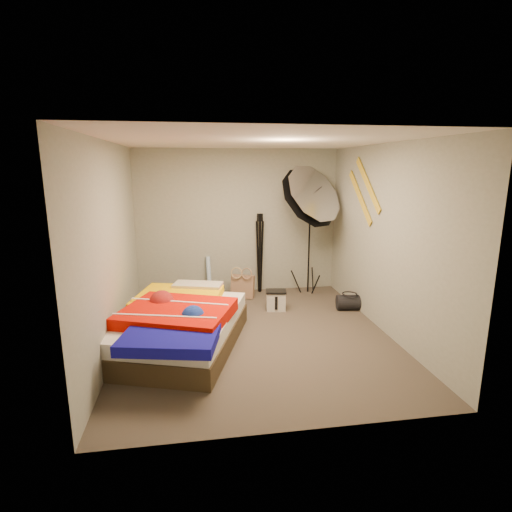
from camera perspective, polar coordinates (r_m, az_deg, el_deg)
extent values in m
plane|color=#4B4236|center=(5.43, -0.07, -11.27)|extent=(4.00, 4.00, 0.00)
plane|color=silver|center=(4.97, -0.07, 16.11)|extent=(4.00, 4.00, 0.00)
plane|color=#989C8C|center=(7.01, -2.59, 4.86)|extent=(3.50, 0.00, 3.50)
plane|color=#989C8C|center=(3.15, 5.54, -5.03)|extent=(3.50, 0.00, 3.50)
plane|color=#989C8C|center=(5.09, -19.93, 1.12)|extent=(0.00, 4.00, 4.00)
plane|color=#989C8C|center=(5.59, 17.97, 2.24)|extent=(0.00, 4.00, 4.00)
cube|color=#9A775B|center=(6.85, -1.91, -4.35)|extent=(0.43, 0.31, 0.41)
cylinder|color=#63A3E2|center=(7.06, -6.75, -2.78)|extent=(0.11, 0.20, 0.67)
cube|color=beige|center=(6.29, 2.86, -6.43)|extent=(0.32, 0.25, 0.29)
cylinder|color=black|center=(6.47, 13.16, -6.46)|extent=(0.42, 0.29, 0.24)
cube|color=gold|center=(6.04, 15.69, 9.82)|extent=(0.02, 0.91, 0.78)
cube|color=gold|center=(6.28, 14.64, 8.14)|extent=(0.02, 0.91, 0.78)
cube|color=#41321F|center=(5.17, -10.95, -11.23)|extent=(1.90, 2.28, 0.25)
cube|color=silver|center=(5.09, -11.05, -9.02)|extent=(1.85, 2.23, 0.18)
cube|color=#FFC800|center=(5.48, -10.97, -6.01)|extent=(1.27, 1.17, 0.14)
cube|color=red|center=(4.90, -11.18, -8.09)|extent=(1.52, 1.41, 0.16)
cube|color=#1210A1|center=(4.35, -12.02, -11.26)|extent=(1.12, 0.97, 0.12)
cube|color=#D7979A|center=(5.78, -8.30, -4.54)|extent=(0.74, 0.49, 0.14)
cylinder|color=black|center=(7.06, 7.60, 1.92)|extent=(0.04, 0.04, 1.80)
cube|color=black|center=(6.95, 7.81, 8.76)|extent=(0.09, 0.09, 0.11)
cone|color=silver|center=(6.72, 7.50, 8.16)|extent=(1.12, 1.26, 1.32)
cylinder|color=black|center=(7.05, 0.55, -0.15)|extent=(0.06, 0.06, 1.27)
cube|color=black|center=(6.92, 0.57, 5.53)|extent=(0.10, 0.10, 0.13)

